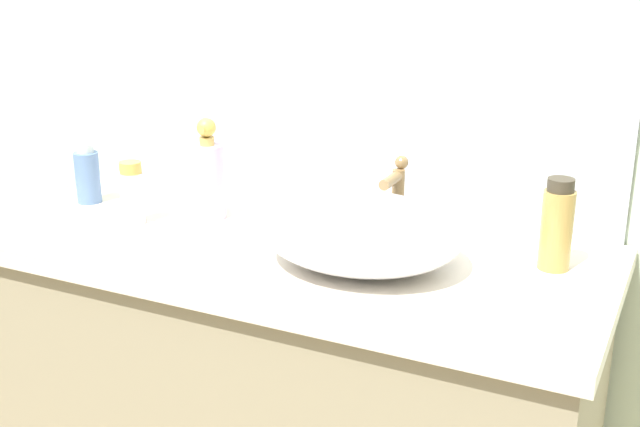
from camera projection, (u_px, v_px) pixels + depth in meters
vanity_counter at (285, 419)px, 1.78m from camera, size 1.31×0.57×0.84m
sink_basin at (361, 232)px, 1.51m from camera, size 0.38×0.32×0.13m
faucet at (397, 191)px, 1.66m from camera, size 0.03×0.11×0.16m
soap_dispenser at (208, 176)px, 1.76m from camera, size 0.07×0.07×0.22m
lotion_bottle at (557, 226)px, 1.49m from camera, size 0.06×0.06×0.17m
perfume_bottle at (88, 175)px, 1.88m from camera, size 0.06×0.06×0.14m
spray_can at (132, 193)px, 1.74m from camera, size 0.05×0.05×0.14m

